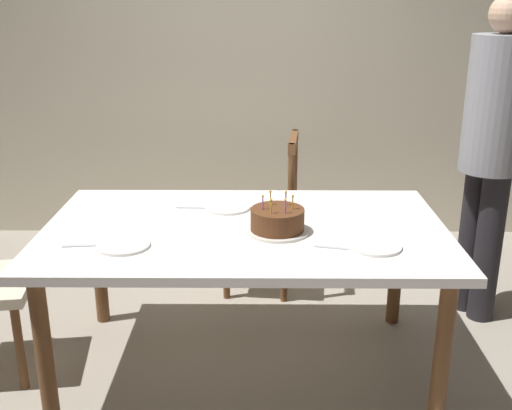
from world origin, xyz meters
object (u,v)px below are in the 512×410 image
Objects in this scene: dining_table at (245,241)px; plate_far_side at (228,207)px; birthday_cake at (277,221)px; chair_spindle_back at (263,217)px; plate_near_guest at (375,246)px; person_guest at (492,143)px; plate_near_celebrant at (123,245)px.

dining_table is 0.27m from plate_far_side.
chair_spindle_back is (-0.06, 0.92, -0.32)m from birthday_cake.
plate_near_guest is (0.63, -0.48, 0.00)m from plate_far_side.
person_guest is at bearing 23.26° from dining_table.
plate_far_side is 1.42m from person_guest.
person_guest is (1.27, 0.55, 0.33)m from dining_table.
plate_near_guest is at bearing -67.61° from chair_spindle_back.
plate_near_guest reaches higher than dining_table.
plate_near_celebrant and plate_far_side have the same top height.
plate_far_side is at bearing 142.48° from plate_near_guest.
person_guest reaches higher than chair_spindle_back.
dining_table is at bearing -95.89° from chair_spindle_back.
plate_far_side is (-0.23, 0.31, -0.05)m from birthday_cake.
plate_far_side is at bearing 50.06° from plate_near_celebrant.
birthday_cake is at bearing -86.56° from chair_spindle_back.
dining_table is at bearing -69.59° from plate_far_side.
birthday_cake reaches higher than plate_far_side.
plate_near_celebrant is at bearing -153.96° from dining_table.
dining_table is 8.17× the size of plate_near_celebrant.
plate_far_side is (0.40, 0.48, 0.00)m from plate_near_celebrant.
dining_table is 6.42× the size of birthday_cake.
plate_near_guest is at bearing 0.00° from plate_near_celebrant.
plate_far_side is 1.00× the size of plate_near_guest.
plate_far_side is at bearing 126.75° from birthday_cake.
dining_table is 8.17× the size of plate_far_side.
plate_far_side is at bearing -106.21° from chair_spindle_back.
plate_near_guest is (0.40, -0.17, -0.05)m from birthday_cake.
plate_far_side is (-0.09, 0.24, 0.08)m from dining_table.
chair_spindle_back reaches higher than birthday_cake.
chair_spindle_back is (0.58, 1.10, -0.27)m from plate_near_celebrant.
dining_table is 1.42m from person_guest.
birthday_cake is 0.39m from plate_far_side.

